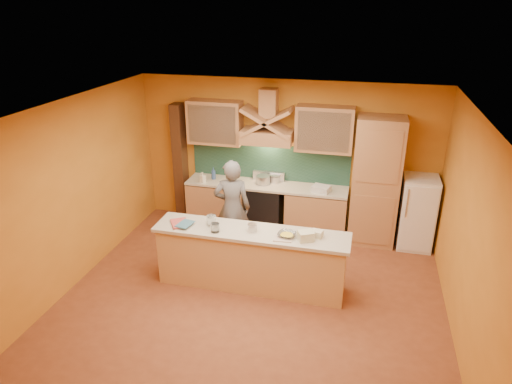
% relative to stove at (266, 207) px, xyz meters
% --- Properties ---
extents(floor, '(5.50, 5.00, 0.01)m').
position_rel_stove_xyz_m(floor, '(0.30, -2.20, -0.45)').
color(floor, brown).
rests_on(floor, ground).
extents(ceiling, '(5.50, 5.00, 0.01)m').
position_rel_stove_xyz_m(ceiling, '(0.30, -2.20, 2.35)').
color(ceiling, white).
rests_on(ceiling, wall_back).
extents(wall_back, '(5.50, 0.02, 2.80)m').
position_rel_stove_xyz_m(wall_back, '(0.30, 0.30, 0.95)').
color(wall_back, orange).
rests_on(wall_back, floor).
extents(wall_front, '(5.50, 0.02, 2.80)m').
position_rel_stove_xyz_m(wall_front, '(0.30, -4.70, 0.95)').
color(wall_front, orange).
rests_on(wall_front, floor).
extents(wall_left, '(0.02, 5.00, 2.80)m').
position_rel_stove_xyz_m(wall_left, '(-2.45, -2.20, 0.95)').
color(wall_left, orange).
rests_on(wall_left, floor).
extents(wall_right, '(0.02, 5.00, 2.80)m').
position_rel_stove_xyz_m(wall_right, '(3.05, -2.20, 0.95)').
color(wall_right, orange).
rests_on(wall_right, floor).
extents(base_cabinet_left, '(1.10, 0.60, 0.86)m').
position_rel_stove_xyz_m(base_cabinet_left, '(-0.95, 0.00, -0.02)').
color(base_cabinet_left, tan).
rests_on(base_cabinet_left, floor).
extents(base_cabinet_right, '(1.10, 0.60, 0.86)m').
position_rel_stove_xyz_m(base_cabinet_right, '(0.95, 0.00, -0.02)').
color(base_cabinet_right, tan).
rests_on(base_cabinet_right, floor).
extents(counter_top, '(3.00, 0.62, 0.04)m').
position_rel_stove_xyz_m(counter_top, '(-0.00, 0.00, 0.45)').
color(counter_top, beige).
rests_on(counter_top, base_cabinet_left).
extents(stove, '(0.60, 0.58, 0.90)m').
position_rel_stove_xyz_m(stove, '(0.00, 0.00, 0.00)').
color(stove, black).
rests_on(stove, floor).
extents(backsplash, '(3.00, 0.03, 0.70)m').
position_rel_stove_xyz_m(backsplash, '(-0.00, 0.28, 0.80)').
color(backsplash, '#1C3D33').
rests_on(backsplash, wall_back).
extents(range_hood, '(0.92, 0.50, 0.24)m').
position_rel_stove_xyz_m(range_hood, '(0.00, 0.05, 1.37)').
color(range_hood, tan).
rests_on(range_hood, wall_back).
extents(hood_chimney, '(0.30, 0.30, 0.50)m').
position_rel_stove_xyz_m(hood_chimney, '(0.00, 0.15, 1.95)').
color(hood_chimney, tan).
rests_on(hood_chimney, wall_back).
extents(upper_cabinet_left, '(1.00, 0.35, 0.80)m').
position_rel_stove_xyz_m(upper_cabinet_left, '(-1.00, 0.12, 1.55)').
color(upper_cabinet_left, tan).
rests_on(upper_cabinet_left, wall_back).
extents(upper_cabinet_right, '(1.00, 0.35, 0.80)m').
position_rel_stove_xyz_m(upper_cabinet_right, '(1.00, 0.12, 1.55)').
color(upper_cabinet_right, tan).
rests_on(upper_cabinet_right, wall_back).
extents(pantry_column, '(0.80, 0.60, 2.30)m').
position_rel_stove_xyz_m(pantry_column, '(1.95, 0.00, 0.70)').
color(pantry_column, tan).
rests_on(pantry_column, floor).
extents(fridge, '(0.58, 0.60, 1.30)m').
position_rel_stove_xyz_m(fridge, '(2.70, 0.00, 0.20)').
color(fridge, white).
rests_on(fridge, floor).
extents(trim_column_left, '(0.20, 0.30, 2.30)m').
position_rel_stove_xyz_m(trim_column_left, '(-1.75, 0.15, 0.70)').
color(trim_column_left, '#472816').
rests_on(trim_column_left, floor).
extents(island_body, '(2.80, 0.55, 0.88)m').
position_rel_stove_xyz_m(island_body, '(0.20, -1.90, -0.01)').
color(island_body, tan).
rests_on(island_body, floor).
extents(island_top, '(2.90, 0.62, 0.05)m').
position_rel_stove_xyz_m(island_top, '(0.20, -1.90, 0.47)').
color(island_top, beige).
rests_on(island_top, island_body).
extents(person, '(0.69, 0.53, 1.69)m').
position_rel_stove_xyz_m(person, '(-0.36, -1.00, 0.40)').
color(person, slate).
rests_on(person, floor).
extents(pot_large, '(0.29, 0.29, 0.16)m').
position_rel_stove_xyz_m(pot_large, '(-0.06, 0.02, 0.53)').
color(pot_large, '#AFAFB6').
rests_on(pot_large, stove).
extents(pot_small, '(0.25, 0.25, 0.13)m').
position_rel_stove_xyz_m(pot_small, '(0.13, 0.15, 0.52)').
color(pot_small, silver).
rests_on(pot_small, stove).
extents(soap_bottle_a, '(0.12, 0.12, 0.20)m').
position_rel_stove_xyz_m(soap_bottle_a, '(-1.17, -0.20, 0.57)').
color(soap_bottle_a, silver).
rests_on(soap_bottle_a, counter_top).
extents(soap_bottle_b, '(0.10, 0.10, 0.23)m').
position_rel_stove_xyz_m(soap_bottle_b, '(-1.03, 0.02, 0.59)').
color(soap_bottle_b, '#324F8B').
rests_on(soap_bottle_b, counter_top).
extents(bowl_back, '(0.29, 0.29, 0.07)m').
position_rel_stove_xyz_m(bowl_back, '(1.06, -0.14, 0.50)').
color(bowl_back, silver).
rests_on(bowl_back, counter_top).
extents(dish_rack, '(0.35, 0.31, 0.11)m').
position_rel_stove_xyz_m(dish_rack, '(1.02, -0.11, 0.52)').
color(dish_rack, silver).
rests_on(dish_rack, counter_top).
extents(book_lower, '(0.38, 0.40, 0.03)m').
position_rel_stove_xyz_m(book_lower, '(-1.00, -2.02, 0.51)').
color(book_lower, '#BF4844').
rests_on(book_lower, island_top).
extents(book_upper, '(0.25, 0.31, 0.02)m').
position_rel_stove_xyz_m(book_upper, '(-0.89, -1.97, 0.53)').
color(book_upper, teal).
rests_on(book_upper, island_top).
extents(jar_large, '(0.15, 0.15, 0.16)m').
position_rel_stove_xyz_m(jar_large, '(-0.42, -1.87, 0.57)').
color(jar_large, white).
rests_on(jar_large, island_top).
extents(jar_small, '(0.13, 0.13, 0.13)m').
position_rel_stove_xyz_m(jar_small, '(-0.30, -2.05, 0.56)').
color(jar_small, silver).
rests_on(jar_small, island_top).
extents(kitchen_scale, '(0.13, 0.13, 0.10)m').
position_rel_stove_xyz_m(kitchen_scale, '(0.22, -1.91, 0.54)').
color(kitchen_scale, silver).
rests_on(kitchen_scale, island_top).
extents(mixing_bowl, '(0.30, 0.30, 0.06)m').
position_rel_stove_xyz_m(mixing_bowl, '(0.74, -1.95, 0.53)').
color(mixing_bowl, silver).
rests_on(mixing_bowl, island_top).
extents(cloth, '(0.27, 0.21, 0.02)m').
position_rel_stove_xyz_m(cloth, '(0.70, -2.03, 0.50)').
color(cloth, '#C4ADA1').
rests_on(cloth, island_top).
extents(grocery_bag_a, '(0.26, 0.25, 0.14)m').
position_rel_stove_xyz_m(grocery_bag_a, '(1.02, -1.99, 0.56)').
color(grocery_bag_a, beige).
rests_on(grocery_bag_a, island_top).
extents(grocery_bag_b, '(0.19, 0.16, 0.10)m').
position_rel_stove_xyz_m(grocery_bag_b, '(1.16, -1.85, 0.54)').
color(grocery_bag_b, beige).
rests_on(grocery_bag_b, island_top).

